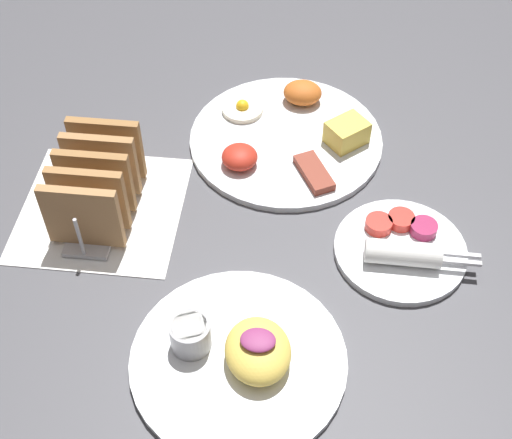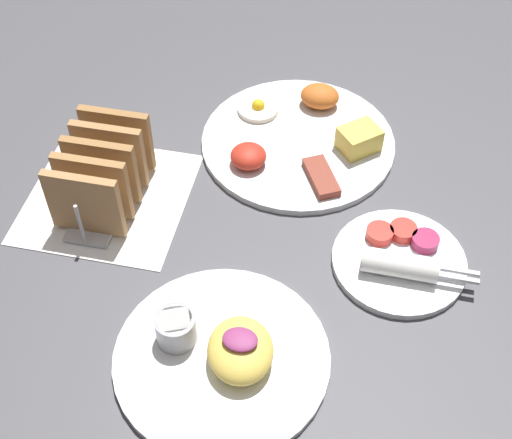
{
  "view_description": "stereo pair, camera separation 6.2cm",
  "coord_description": "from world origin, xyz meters",
  "px_view_note": "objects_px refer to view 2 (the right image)",
  "views": [
    {
      "loc": [
        0.05,
        -0.59,
        0.73
      ],
      "look_at": [
        -0.02,
        0.02,
        0.03
      ],
      "focal_mm": 50.0,
      "sensor_mm": 36.0,
      "label": 1
    },
    {
      "loc": [
        0.11,
        -0.58,
        0.73
      ],
      "look_at": [
        -0.02,
        0.02,
        0.03
      ],
      "focal_mm": 50.0,
      "sensor_mm": 36.0,
      "label": 2
    }
  ],
  "objects_px": {
    "plate_condiments": "(400,259)",
    "toast_rack": "(102,172)",
    "plate_breakfast": "(300,138)",
    "plate_foreground": "(222,353)"
  },
  "relations": [
    {
      "from": "plate_foreground",
      "to": "toast_rack",
      "type": "bearing_deg",
      "value": 135.27
    },
    {
      "from": "plate_condiments",
      "to": "toast_rack",
      "type": "height_order",
      "value": "toast_rack"
    },
    {
      "from": "toast_rack",
      "to": "plate_breakfast",
      "type": "bearing_deg",
      "value": 34.48
    },
    {
      "from": "plate_breakfast",
      "to": "plate_foreground",
      "type": "bearing_deg",
      "value": -93.95
    },
    {
      "from": "plate_breakfast",
      "to": "toast_rack",
      "type": "distance_m",
      "value": 0.3
    },
    {
      "from": "plate_condiments",
      "to": "toast_rack",
      "type": "bearing_deg",
      "value": 175.37
    },
    {
      "from": "plate_breakfast",
      "to": "plate_foreground",
      "type": "relative_size",
      "value": 1.15
    },
    {
      "from": "plate_foreground",
      "to": "toast_rack",
      "type": "distance_m",
      "value": 0.31
    },
    {
      "from": "plate_breakfast",
      "to": "plate_foreground",
      "type": "distance_m",
      "value": 0.39
    },
    {
      "from": "plate_condiments",
      "to": "toast_rack",
      "type": "distance_m",
      "value": 0.41
    }
  ]
}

